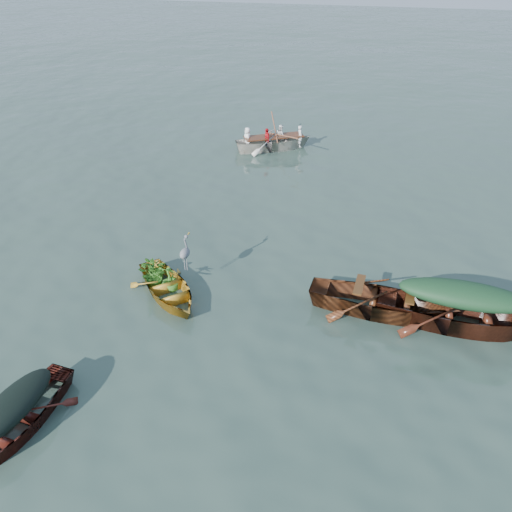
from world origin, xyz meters
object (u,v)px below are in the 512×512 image
(yellow_dinghy, at_px, (168,296))
(rowed_boat, at_px, (274,150))
(heron, at_px, (185,259))
(open_wooden_boat, at_px, (381,313))
(dark_covered_boat, at_px, (19,429))
(green_tarp_boat, at_px, (456,327))

(yellow_dinghy, xyz_separation_m, rowed_boat, (0.00, 10.79, 0.00))
(rowed_boat, bearing_deg, heron, 151.87)
(open_wooden_boat, relative_size, rowed_boat, 1.05)
(dark_covered_boat, distance_m, rowed_boat, 15.22)
(dark_covered_boat, bearing_deg, rowed_boat, 90.60)
(dark_covered_boat, relative_size, rowed_boat, 0.77)
(green_tarp_boat, relative_size, open_wooden_boat, 1.07)
(green_tarp_boat, xyz_separation_m, open_wooden_boat, (-1.68, 0.03, 0.00))
(open_wooden_boat, bearing_deg, rowed_boat, 29.35)
(open_wooden_boat, xyz_separation_m, heron, (-4.77, -0.30, 0.89))
(dark_covered_boat, height_order, heron, heron)
(green_tarp_boat, bearing_deg, rowed_boat, 34.95)
(green_tarp_boat, height_order, open_wooden_boat, green_tarp_boat)
(green_tarp_boat, xyz_separation_m, rowed_boat, (-6.79, 10.08, 0.00))
(green_tarp_boat, height_order, heron, heron)
(yellow_dinghy, height_order, heron, heron)
(yellow_dinghy, bearing_deg, green_tarp_boat, -40.88)
(dark_covered_boat, bearing_deg, open_wooden_boat, 44.48)
(yellow_dinghy, height_order, green_tarp_boat, green_tarp_boat)
(dark_covered_boat, relative_size, open_wooden_boat, 0.73)
(dark_covered_boat, relative_size, heron, 3.76)
(dark_covered_boat, bearing_deg, heron, 79.34)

